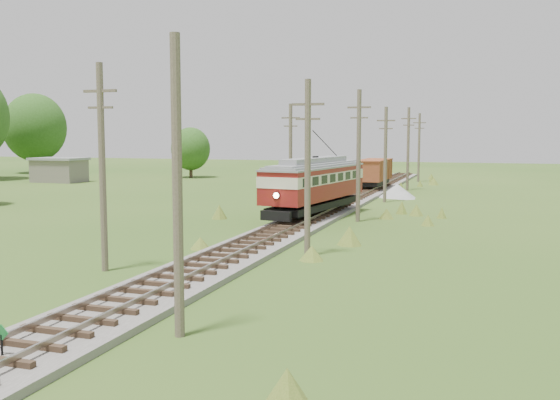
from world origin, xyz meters
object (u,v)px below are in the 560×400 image
(switch_marker, at_px, (2,341))
(gondola, at_px, (374,171))
(streetcar, at_px, (315,181))
(gravel_pile, at_px, (398,191))

(switch_marker, distance_m, gondola, 54.03)
(streetcar, distance_m, gondola, 23.93)
(switch_marker, relative_size, gravel_pile, 0.28)
(streetcar, height_order, gravel_pile, streetcar)
(switch_marker, distance_m, gravel_pile, 47.13)
(gondola, bearing_deg, streetcar, -89.36)
(gravel_pile, bearing_deg, switch_marker, -94.62)
(gravel_pile, bearing_deg, streetcar, -102.03)
(switch_marker, bearing_deg, gondola, 89.79)
(streetcar, relative_size, gondola, 1.50)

